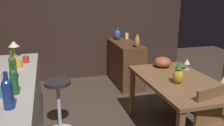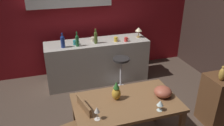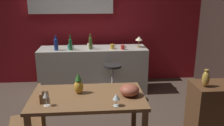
{
  "view_description": "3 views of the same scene",
  "coord_description": "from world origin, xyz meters",
  "px_view_note": "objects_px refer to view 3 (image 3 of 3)",
  "views": [
    {
      "loc": [
        -2.3,
        1.0,
        1.71
      ],
      "look_at": [
        0.13,
        0.33,
        0.98
      ],
      "focal_mm": 38.21,
      "sensor_mm": 36.0,
      "label": 1
    },
    {
      "loc": [
        -0.84,
        -2.71,
        2.42
      ],
      "look_at": [
        0.1,
        0.32,
        0.92
      ],
      "focal_mm": 35.52,
      "sensor_mm": 36.0,
      "label": 2
    },
    {
      "loc": [
        0.13,
        -3.18,
        1.94
      ],
      "look_at": [
        0.4,
        0.28,
        0.92
      ],
      "focal_mm": 38.61,
      "sensor_mm": 36.0,
      "label": 3
    }
  ],
  "objects_px": {
    "wine_bottle_olive": "(91,42)",
    "wine_bottle_cobalt": "(56,44)",
    "fruit_bowl": "(129,90)",
    "wine_bottle_green": "(70,44)",
    "cup_mustard": "(112,47)",
    "cup_red": "(123,47)",
    "cup_teal": "(70,47)",
    "chair_near_window": "(32,119)",
    "dining_table": "(88,102)",
    "bar_stool": "(113,82)",
    "counter_lamp": "(139,39)",
    "pineapple_centerpiece": "(79,85)",
    "vase_brass": "(206,79)",
    "wine_glass_right": "(116,97)",
    "wine_glass_left": "(46,95)",
    "cup_cream": "(90,45)"
  },
  "relations": [
    {
      "from": "chair_near_window",
      "to": "cup_mustard",
      "type": "xyz_separation_m",
      "value": [
        1.12,
        1.84,
        0.47
      ]
    },
    {
      "from": "wine_glass_left",
      "to": "cup_red",
      "type": "height_order",
      "value": "cup_red"
    },
    {
      "from": "counter_lamp",
      "to": "vase_brass",
      "type": "relative_size",
      "value": 0.97
    },
    {
      "from": "wine_bottle_cobalt",
      "to": "vase_brass",
      "type": "xyz_separation_m",
      "value": [
        2.06,
        -1.8,
        -0.1
      ]
    },
    {
      "from": "wine_bottle_cobalt",
      "to": "cup_red",
      "type": "height_order",
      "value": "wine_bottle_cobalt"
    },
    {
      "from": "wine_bottle_olive",
      "to": "cup_teal",
      "type": "distance_m",
      "value": 0.41
    },
    {
      "from": "wine_bottle_cobalt",
      "to": "cup_cream",
      "type": "bearing_deg",
      "value": 16.41
    },
    {
      "from": "chair_near_window",
      "to": "wine_glass_right",
      "type": "distance_m",
      "value": 1.09
    },
    {
      "from": "fruit_bowl",
      "to": "wine_bottle_olive",
      "type": "height_order",
      "value": "wine_bottle_olive"
    },
    {
      "from": "bar_stool",
      "to": "wine_glass_left",
      "type": "height_order",
      "value": "wine_glass_left"
    },
    {
      "from": "wine_glass_left",
      "to": "cup_mustard",
      "type": "relative_size",
      "value": 1.56
    },
    {
      "from": "wine_bottle_green",
      "to": "cup_mustard",
      "type": "bearing_deg",
      "value": 2.95
    },
    {
      "from": "wine_bottle_olive",
      "to": "cup_red",
      "type": "xyz_separation_m",
      "value": [
        0.61,
        -0.07,
        -0.09
      ]
    },
    {
      "from": "wine_bottle_cobalt",
      "to": "counter_lamp",
      "type": "distance_m",
      "value": 1.6
    },
    {
      "from": "wine_glass_right",
      "to": "cup_cream",
      "type": "relative_size",
      "value": 1.17
    },
    {
      "from": "wine_glass_right",
      "to": "cup_teal",
      "type": "relative_size",
      "value": 1.14
    },
    {
      "from": "cup_teal",
      "to": "chair_near_window",
      "type": "bearing_deg",
      "value": -99.23
    },
    {
      "from": "wine_bottle_olive",
      "to": "wine_bottle_cobalt",
      "type": "bearing_deg",
      "value": -176.75
    },
    {
      "from": "chair_near_window",
      "to": "pineapple_centerpiece",
      "type": "height_order",
      "value": "pineapple_centerpiece"
    },
    {
      "from": "cup_teal",
      "to": "wine_glass_left",
      "type": "bearing_deg",
      "value": -92.32
    },
    {
      "from": "cup_red",
      "to": "counter_lamp",
      "type": "height_order",
      "value": "counter_lamp"
    },
    {
      "from": "cup_mustard",
      "to": "bar_stool",
      "type": "bearing_deg",
      "value": -93.82
    },
    {
      "from": "wine_bottle_green",
      "to": "cup_mustard",
      "type": "distance_m",
      "value": 0.79
    },
    {
      "from": "bar_stool",
      "to": "wine_bottle_olive",
      "type": "xyz_separation_m",
      "value": [
        -0.39,
        0.42,
        0.66
      ]
    },
    {
      "from": "bar_stool",
      "to": "wine_bottle_green",
      "type": "xyz_separation_m",
      "value": [
        -0.76,
        0.37,
        0.65
      ]
    },
    {
      "from": "wine_glass_left",
      "to": "counter_lamp",
      "type": "height_order",
      "value": "counter_lamp"
    },
    {
      "from": "wine_glass_right",
      "to": "wine_bottle_cobalt",
      "type": "xyz_separation_m",
      "value": [
        -0.93,
        2.08,
        0.18
      ]
    },
    {
      "from": "wine_bottle_green",
      "to": "wine_bottle_olive",
      "type": "xyz_separation_m",
      "value": [
        0.37,
        0.05,
        0.01
      ]
    },
    {
      "from": "wine_bottle_cobalt",
      "to": "cup_red",
      "type": "bearing_deg",
      "value": -1.67
    },
    {
      "from": "fruit_bowl",
      "to": "wine_bottle_green",
      "type": "bearing_deg",
      "value": 115.17
    },
    {
      "from": "chair_near_window",
      "to": "wine_glass_right",
      "type": "xyz_separation_m",
      "value": [
        0.99,
        -0.26,
        0.37
      ]
    },
    {
      "from": "cup_red",
      "to": "pineapple_centerpiece",
      "type": "bearing_deg",
      "value": -114.48
    },
    {
      "from": "dining_table",
      "to": "bar_stool",
      "type": "height_order",
      "value": "dining_table"
    },
    {
      "from": "pineapple_centerpiece",
      "to": "wine_bottle_green",
      "type": "xyz_separation_m",
      "value": [
        -0.23,
        1.68,
        0.17
      ]
    },
    {
      "from": "wine_bottle_olive",
      "to": "vase_brass",
      "type": "relative_size",
      "value": 1.32
    },
    {
      "from": "bar_stool",
      "to": "counter_lamp",
      "type": "height_order",
      "value": "counter_lamp"
    },
    {
      "from": "pineapple_centerpiece",
      "to": "wine_bottle_cobalt",
      "type": "xyz_separation_m",
      "value": [
        -0.5,
        1.69,
        0.17
      ]
    },
    {
      "from": "cup_teal",
      "to": "counter_lamp",
      "type": "bearing_deg",
      "value": 1.75
    },
    {
      "from": "pineapple_centerpiece",
      "to": "cup_teal",
      "type": "height_order",
      "value": "pineapple_centerpiece"
    },
    {
      "from": "wine_bottle_cobalt",
      "to": "counter_lamp",
      "type": "relative_size",
      "value": 1.31
    },
    {
      "from": "chair_near_window",
      "to": "pineapple_centerpiece",
      "type": "relative_size",
      "value": 3.2
    },
    {
      "from": "wine_bottle_olive",
      "to": "wine_bottle_cobalt",
      "type": "relative_size",
      "value": 1.04
    },
    {
      "from": "dining_table",
      "to": "cup_red",
      "type": "distance_m",
      "value": 1.88
    },
    {
      "from": "wine_bottle_green",
      "to": "cup_teal",
      "type": "distance_m",
      "value": 0.13
    },
    {
      "from": "fruit_bowl",
      "to": "vase_brass",
      "type": "distance_m",
      "value": 0.95
    },
    {
      "from": "fruit_bowl",
      "to": "cup_mustard",
      "type": "relative_size",
      "value": 2.15
    },
    {
      "from": "fruit_bowl",
      "to": "wine_bottle_cobalt",
      "type": "height_order",
      "value": "wine_bottle_cobalt"
    },
    {
      "from": "dining_table",
      "to": "wine_bottle_olive",
      "type": "bearing_deg",
      "value": 88.97
    },
    {
      "from": "bar_stool",
      "to": "fruit_bowl",
      "type": "xyz_separation_m",
      "value": [
        0.09,
        -1.43,
        0.44
      ]
    },
    {
      "from": "fruit_bowl",
      "to": "cup_mustard",
      "type": "distance_m",
      "value": 1.85
    }
  ]
}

